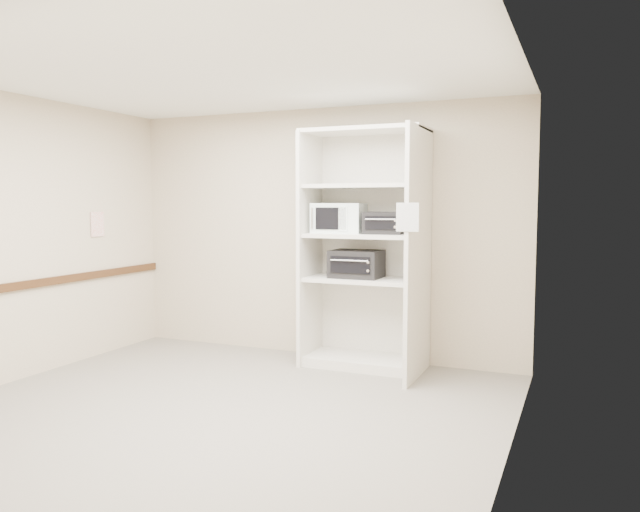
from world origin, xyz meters
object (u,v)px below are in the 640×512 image
at_px(microwave, 339,218).
at_px(toaster_oven_lower, 357,264).
at_px(toaster_oven_upper, 384,223).
at_px(shelving_unit, 369,257).

distance_m(microwave, toaster_oven_lower, 0.52).
xyz_separation_m(toaster_oven_upper, toaster_oven_lower, (-0.28, -0.02, -0.42)).
distance_m(toaster_oven_upper, toaster_oven_lower, 0.51).
height_order(shelving_unit, microwave, shelving_unit).
xyz_separation_m(microwave, toaster_oven_upper, (0.50, -0.04, -0.04)).
bearing_deg(shelving_unit, toaster_oven_lower, -171.89).
bearing_deg(microwave, toaster_oven_lower, -21.40).
bearing_deg(toaster_oven_lower, shelving_unit, 8.01).
bearing_deg(shelving_unit, microwave, 172.56).
bearing_deg(toaster_oven_upper, microwave, 169.64).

